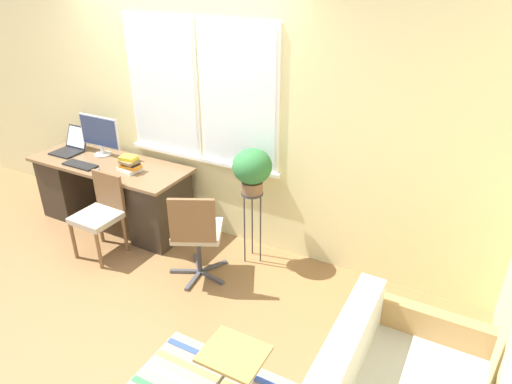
% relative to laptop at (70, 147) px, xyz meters
% --- Properties ---
extents(ground_plane, '(14.00, 14.00, 0.00)m').
position_rel_laptop_xyz_m(ground_plane, '(1.33, -0.37, -0.78)').
color(ground_plane, olive).
extents(wall_back_with_window, '(9.00, 0.12, 2.70)m').
position_rel_laptop_xyz_m(wall_back_with_window, '(1.34, 0.36, 0.58)').
color(wall_back_with_window, beige).
rests_on(wall_back_with_window, ground_plane).
extents(desk, '(1.79, 0.66, 0.72)m').
position_rel_laptop_xyz_m(desk, '(0.61, -0.04, -0.39)').
color(desk, brown).
rests_on(desk, ground_plane).
extents(laptop, '(0.30, 0.36, 0.25)m').
position_rel_laptop_xyz_m(laptop, '(0.00, 0.00, 0.00)').
color(laptop, black).
rests_on(laptop, desk).
extents(monitor, '(0.52, 0.18, 0.44)m').
position_rel_laptop_xyz_m(monitor, '(0.39, 0.09, 0.19)').
color(monitor, silver).
rests_on(monitor, desk).
extents(keyboard, '(0.39, 0.14, 0.02)m').
position_rel_laptop_xyz_m(keyboard, '(0.40, -0.24, -0.05)').
color(keyboard, black).
rests_on(keyboard, desk).
extents(mouse, '(0.04, 0.06, 0.03)m').
position_rel_laptop_xyz_m(mouse, '(0.67, -0.26, -0.04)').
color(mouse, slate).
rests_on(mouse, desk).
extents(book_stack, '(0.25, 0.21, 0.16)m').
position_rel_laptop_xyz_m(book_stack, '(0.95, -0.09, 0.02)').
color(book_stack, white).
rests_on(book_stack, desk).
extents(desk_chair_wooden, '(0.41, 0.42, 0.81)m').
position_rel_laptop_xyz_m(desk_chair_wooden, '(0.91, -0.53, -0.33)').
color(desk_chair_wooden, brown).
rests_on(desk_chair_wooden, ground_plane).
extents(office_chair_swivel, '(0.57, 0.57, 0.90)m').
position_rel_laptop_xyz_m(office_chair_swivel, '(1.98, -0.44, -0.29)').
color(office_chair_swivel, '#47474C').
rests_on(office_chair_swivel, ground_plane).
extents(plant_stand, '(0.20, 0.20, 0.73)m').
position_rel_laptop_xyz_m(plant_stand, '(2.27, 0.06, -0.18)').
color(plant_stand, '#333338').
rests_on(plant_stand, ground_plane).
extents(potted_plant, '(0.36, 0.36, 0.42)m').
position_rel_laptop_xyz_m(potted_plant, '(2.27, 0.06, 0.20)').
color(potted_plant, brown).
rests_on(potted_plant, plant_stand).
extents(folding_stool, '(0.40, 0.34, 0.43)m').
position_rel_laptop_xyz_m(folding_stool, '(2.94, -1.41, -0.40)').
color(folding_stool, olive).
rests_on(folding_stool, ground_plane).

